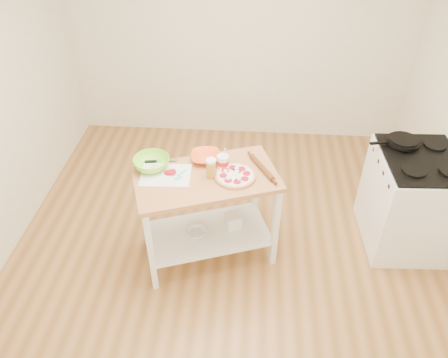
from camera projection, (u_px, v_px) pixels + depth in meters
name	position (u px, v px, depth m)	size (l,w,h in m)	color
room_shell	(225.00, 138.00, 3.16)	(4.04, 4.54, 2.74)	#A2703B
prep_island	(207.00, 200.00, 3.68)	(1.30, 0.98, 0.90)	#B87D4B
gas_stove	(410.00, 200.00, 3.95)	(0.72, 0.83, 1.11)	white
skillet	(402.00, 141.00, 3.80)	(0.44, 0.28, 0.03)	black
pizza	(235.00, 176.00, 3.51)	(0.33, 0.33, 0.05)	tan
cutting_board	(165.00, 175.00, 3.53)	(0.41, 0.32, 0.04)	white
spatula	(180.00, 175.00, 3.52)	(0.09, 0.15, 0.01)	#44CFD0
knife	(156.00, 161.00, 3.66)	(0.27, 0.07, 0.01)	silver
orange_bowl	(206.00, 157.00, 3.69)	(0.25, 0.25, 0.06)	#FF5B27
green_bowl	(152.00, 163.00, 3.59)	(0.30, 0.30, 0.09)	#89E933
beer_pint	(211.00, 168.00, 3.48)	(0.08, 0.08, 0.17)	#B27D28
yogurt_tub	(223.00, 162.00, 3.58)	(0.10, 0.10, 0.21)	white
rolling_pin	(262.00, 167.00, 3.59)	(0.04, 0.04, 0.36)	brown
shelf_glass_bowl	(196.00, 232.00, 3.89)	(0.19, 0.19, 0.06)	silver
shelf_bin	(233.00, 220.00, 3.95)	(0.13, 0.13, 0.13)	white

